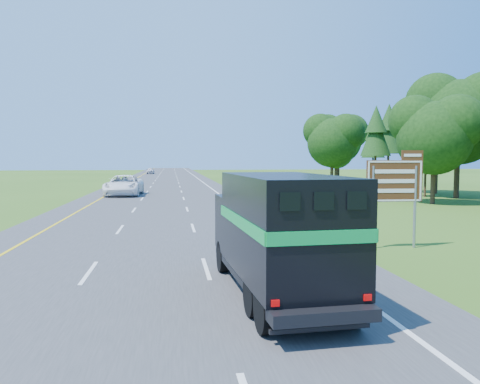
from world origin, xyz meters
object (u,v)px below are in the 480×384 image
at_px(horse_truck, 277,232).
at_px(white_suv, 124,185).
at_px(exit_sign, 395,185).
at_px(far_car, 150,171).

bearing_deg(horse_truck, white_suv, 98.76).
xyz_separation_m(horse_truck, exit_sign, (6.17, 5.91, 0.82)).
height_order(white_suv, exit_sign, exit_sign).
distance_m(white_suv, far_car, 66.20).
height_order(horse_truck, exit_sign, exit_sign).
relative_size(white_suv, exit_sign, 1.80).
relative_size(horse_truck, far_car, 1.72).
xyz_separation_m(far_car, exit_sign, (13.69, -95.20, 1.79)).
bearing_deg(exit_sign, white_suv, 117.37).
distance_m(white_suv, exit_sign, 31.97).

